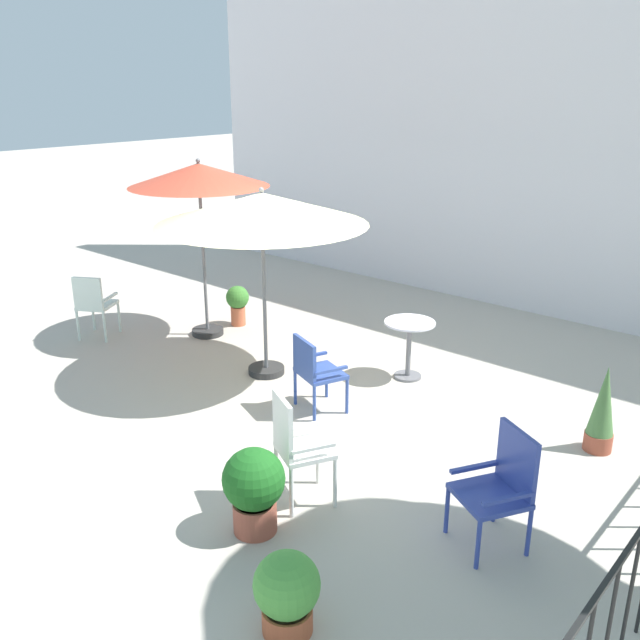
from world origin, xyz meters
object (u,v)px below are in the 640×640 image
Objects in this scene: cafe_table_0 at (409,339)px; patio_chair_3 at (295,442)px; potted_plant_1 at (237,302)px; potted_plant_0 at (254,487)px; patio_chair_1 at (501,482)px; potted_plant_2 at (287,591)px; patio_chair_2 at (314,369)px; patio_umbrella_0 at (199,178)px; patio_umbrella_1 at (262,210)px; patio_chair_0 at (94,302)px; potted_plant_3 at (602,410)px.

cafe_table_0 is 2.86m from patio_chair_3.
patio_chair_3 reaches higher than potted_plant_1.
potted_plant_0 is 1.22× the size of potted_plant_1.
patio_chair_1 reaches higher than potted_plant_2.
patio_chair_3 is at bearing -54.12° from patio_chair_2.
patio_umbrella_0 is 1.91m from potted_plant_1.
cafe_table_0 reaches higher than potted_plant_1.
patio_umbrella_1 is 2.29m from cafe_table_0.
potted_plant_2 is (0.91, -0.60, -0.09)m from potted_plant_0.
patio_umbrella_1 is 4.50m from potted_plant_2.
potted_plant_2 is (0.94, -1.10, -0.26)m from patio_chair_3.
patio_chair_0 is 4.85m from patio_chair_3.
patio_chair_2 reaches higher than cafe_table_0.
potted_plant_0 is 4.89m from potted_plant_1.
patio_chair_1 is at bearing -92.85° from potted_plant_3.
patio_umbrella_1 is at bearing 133.29° from potted_plant_0.
patio_umbrella_1 reaches higher than patio_chair_3.
patio_chair_3 is 0.53m from potted_plant_0.
patio_chair_2 is at bearing -18.30° from patio_umbrella_1.
potted_plant_2 is (4.59, -3.82, -0.04)m from potted_plant_1.
cafe_table_0 is at bearing 0.94° from potted_plant_1.
patio_umbrella_1 is 1.91m from patio_chair_2.
patio_umbrella_0 is 2.67× the size of patio_chair_0.
cafe_table_0 is at bearing 23.01° from patio_chair_0.
patio_umbrella_1 is 2.78× the size of potted_plant_3.
patio_chair_3 is at bearing -39.77° from patio_umbrella_1.
patio_chair_2 is 1.45× the size of potted_plant_2.
patio_chair_2 is 0.84× the size of patio_chair_3.
potted_plant_3 is (2.35, -0.23, -0.06)m from cafe_table_0.
potted_plant_2 is at bearing -20.99° from patio_chair_0.
patio_chair_2 is (2.68, -0.78, -1.69)m from patio_umbrella_0.
patio_chair_2 is 2.88m from potted_plant_3.
patio_umbrella_0 reaches higher than patio_chair_2.
patio_umbrella_0 is 4.13× the size of potted_plant_1.
patio_chair_2 reaches higher than potted_plant_2.
potted_plant_2 is 0.66× the size of potted_plant_3.
potted_plant_2 is (-0.60, -1.72, -0.22)m from patio_chair_1.
patio_umbrella_0 is 3.41× the size of cafe_table_0.
patio_chair_1 is at bearing -16.77° from patio_chair_2.
potted_plant_0 is 3.44m from potted_plant_3.
patio_chair_1 is at bearing 70.77° from potted_plant_2.
patio_umbrella_1 is at bearing 162.76° from patio_chair_1.
patio_umbrella_0 is 5.69m from patio_chair_1.
patio_chair_0 is 1.55× the size of potted_plant_1.
patio_umbrella_1 reaches higher than potted_plant_2.
patio_chair_3 is (4.73, -1.07, 0.04)m from patio_chair_0.
potted_plant_0 is at bearing -35.81° from patio_umbrella_0.
patio_umbrella_0 is 2.45× the size of patio_chair_3.
potted_plant_1 is (-2.65, 1.34, -0.14)m from patio_chair_2.
cafe_table_0 is at bearing 136.41° from patio_chair_1.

